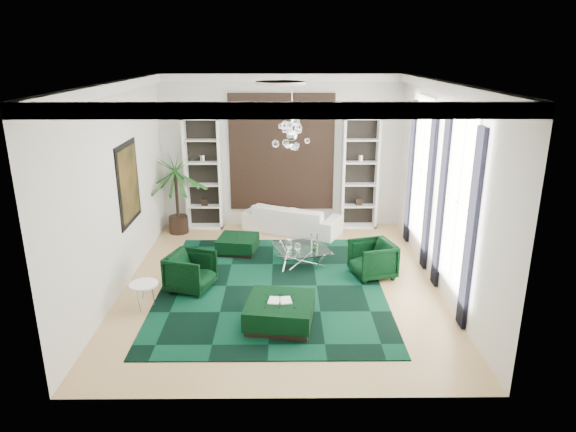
{
  "coord_description": "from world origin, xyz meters",
  "views": [
    {
      "loc": [
        0.05,
        -9.13,
        4.34
      ],
      "look_at": [
        0.13,
        0.5,
        1.2
      ],
      "focal_mm": 32.0,
      "sensor_mm": 36.0,
      "label": 1
    }
  ],
  "objects_px": {
    "armchair_left": "(191,272)",
    "side_table": "(145,297)",
    "sofa": "(292,218)",
    "palm": "(176,183)",
    "armchair_right": "(373,259)",
    "ottoman_front": "(280,312)",
    "ottoman_side": "(238,245)",
    "coffee_table": "(301,256)"
  },
  "relations": [
    {
      "from": "palm",
      "to": "coffee_table",
      "type": "bearing_deg",
      "value": -33.88
    },
    {
      "from": "armchair_right",
      "to": "side_table",
      "type": "bearing_deg",
      "value": -87.65
    },
    {
      "from": "ottoman_side",
      "to": "armchair_left",
      "type": "bearing_deg",
      "value": -111.35
    },
    {
      "from": "ottoman_side",
      "to": "palm",
      "type": "distance_m",
      "value": 2.33
    },
    {
      "from": "sofa",
      "to": "side_table",
      "type": "xyz_separation_m",
      "value": [
        -2.64,
        -3.99,
        -0.11
      ]
    },
    {
      "from": "coffee_table",
      "to": "sofa",
      "type": "bearing_deg",
      "value": 94.48
    },
    {
      "from": "sofa",
      "to": "ottoman_front",
      "type": "distance_m",
      "value": 4.54
    },
    {
      "from": "armchair_right",
      "to": "coffee_table",
      "type": "height_order",
      "value": "armchair_right"
    },
    {
      "from": "armchair_left",
      "to": "ottoman_side",
      "type": "xyz_separation_m",
      "value": [
        0.73,
        1.86,
        -0.18
      ]
    },
    {
      "from": "coffee_table",
      "to": "ottoman_side",
      "type": "relative_size",
      "value": 1.29
    },
    {
      "from": "palm",
      "to": "sofa",
      "type": "bearing_deg",
      "value": 0.62
    },
    {
      "from": "armchair_right",
      "to": "ottoman_side",
      "type": "bearing_deg",
      "value": -130.23
    },
    {
      "from": "armchair_left",
      "to": "armchair_right",
      "type": "bearing_deg",
      "value": -63.16
    },
    {
      "from": "armchair_right",
      "to": "ottoman_front",
      "type": "bearing_deg",
      "value": -59.65
    },
    {
      "from": "sofa",
      "to": "palm",
      "type": "distance_m",
      "value": 2.97
    },
    {
      "from": "armchair_left",
      "to": "ottoman_side",
      "type": "relative_size",
      "value": 0.97
    },
    {
      "from": "armchair_right",
      "to": "ottoman_side",
      "type": "height_order",
      "value": "armchair_right"
    },
    {
      "from": "sofa",
      "to": "side_table",
      "type": "distance_m",
      "value": 4.79
    },
    {
      "from": "sofa",
      "to": "armchair_left",
      "type": "distance_m",
      "value": 3.77
    },
    {
      "from": "side_table",
      "to": "ottoman_side",
      "type": "bearing_deg",
      "value": 62.09
    },
    {
      "from": "sofa",
      "to": "ottoman_side",
      "type": "bearing_deg",
      "value": 72.44
    },
    {
      "from": "armchair_left",
      "to": "coffee_table",
      "type": "bearing_deg",
      "value": -43.1
    },
    {
      "from": "palm",
      "to": "armchair_left",
      "type": "bearing_deg",
      "value": -75.06
    },
    {
      "from": "armchair_left",
      "to": "side_table",
      "type": "xyz_separation_m",
      "value": [
        -0.67,
        -0.78,
        -0.12
      ]
    },
    {
      "from": "armchair_right",
      "to": "sofa",
      "type": "bearing_deg",
      "value": -165.02
    },
    {
      "from": "sofa",
      "to": "coffee_table",
      "type": "distance_m",
      "value": 2.04
    },
    {
      "from": "sofa",
      "to": "ottoman_side",
      "type": "relative_size",
      "value": 2.88
    },
    {
      "from": "sofa",
      "to": "armchair_right",
      "type": "relative_size",
      "value": 2.97
    },
    {
      "from": "armchair_right",
      "to": "ottoman_front",
      "type": "relative_size",
      "value": 0.75
    },
    {
      "from": "ottoman_front",
      "to": "palm",
      "type": "relative_size",
      "value": 0.42
    },
    {
      "from": "ottoman_front",
      "to": "side_table",
      "type": "relative_size",
      "value": 2.15
    },
    {
      "from": "coffee_table",
      "to": "side_table",
      "type": "xyz_separation_m",
      "value": [
        -2.8,
        -1.96,
        0.06
      ]
    },
    {
      "from": "coffee_table",
      "to": "side_table",
      "type": "distance_m",
      "value": 3.42
    },
    {
      "from": "sofa",
      "to": "armchair_right",
      "type": "distance_m",
      "value": 3.07
    },
    {
      "from": "armchair_right",
      "to": "ottoman_side",
      "type": "relative_size",
      "value": 0.97
    },
    {
      "from": "armchair_right",
      "to": "ottoman_front",
      "type": "xyz_separation_m",
      "value": [
        -1.83,
        -1.88,
        -0.15
      ]
    },
    {
      "from": "sofa",
      "to": "palm",
      "type": "relative_size",
      "value": 0.93
    },
    {
      "from": "ottoman_side",
      "to": "palm",
      "type": "xyz_separation_m",
      "value": [
        -1.58,
        1.33,
        1.09
      ]
    },
    {
      "from": "ottoman_front",
      "to": "armchair_right",
      "type": "bearing_deg",
      "value": 45.74
    },
    {
      "from": "armchair_left",
      "to": "ottoman_front",
      "type": "distance_m",
      "value": 2.15
    },
    {
      "from": "armchair_right",
      "to": "palm",
      "type": "distance_m",
      "value": 5.18
    },
    {
      "from": "ottoman_front",
      "to": "palm",
      "type": "height_order",
      "value": "palm"
    }
  ]
}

